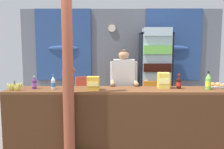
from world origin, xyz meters
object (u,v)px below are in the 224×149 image
(plastic_lawn_chair, at_px, (86,92))
(stall_counter, at_px, (121,112))
(drink_fridge, at_px, (155,66))
(soda_bottle_water, at_px, (53,83))
(soda_bottle_cola, at_px, (179,82))
(pastry_tray, at_px, (218,85))
(timber_post, at_px, (68,74))
(snack_box_choco_powder, at_px, (93,83))
(bottle_shelf_rack, at_px, (123,83))
(soda_bottle_grape_soda, at_px, (34,83))
(shopkeeper, at_px, (124,81))
(soda_bottle_lime_soda, at_px, (208,82))
(snack_box_instant_noodle, at_px, (164,80))
(banana_bunch, at_px, (15,87))

(plastic_lawn_chair, bearing_deg, stall_counter, -69.17)
(drink_fridge, bearing_deg, soda_bottle_water, -133.02)
(soda_bottle_cola, distance_m, pastry_tray, 0.74)
(timber_post, bearing_deg, stall_counter, 19.05)
(soda_bottle_water, bearing_deg, snack_box_choco_powder, -6.44)
(drink_fridge, height_order, bottle_shelf_rack, drink_fridge)
(soda_bottle_grape_soda, bearing_deg, bottle_shelf_rack, 56.47)
(timber_post, height_order, bottle_shelf_rack, timber_post)
(snack_box_choco_powder, relative_size, pastry_tray, 0.62)
(shopkeeper, bearing_deg, timber_post, -133.15)
(drink_fridge, height_order, soda_bottle_lime_soda, drink_fridge)
(snack_box_instant_noodle, height_order, banana_bunch, snack_box_instant_noodle)
(soda_bottle_lime_soda, xyz_separation_m, pastry_tray, (0.27, 0.24, -0.10))
(pastry_tray, relative_size, banana_bunch, 1.28)
(bottle_shelf_rack, distance_m, shopkeeper, 1.83)
(stall_counter, height_order, soda_bottle_water, soda_bottle_water)
(soda_bottle_lime_soda, relative_size, soda_bottle_grape_soda, 1.36)
(snack_box_instant_noodle, bearing_deg, snack_box_choco_powder, -171.48)
(soda_bottle_cola, height_order, soda_bottle_grape_soda, soda_bottle_cola)
(soda_bottle_grape_soda, bearing_deg, plastic_lawn_chair, 73.53)
(plastic_lawn_chair, height_order, soda_bottle_lime_soda, soda_bottle_lime_soda)
(shopkeeper, relative_size, snack_box_instant_noodle, 6.07)
(timber_post, distance_m, shopkeeper, 1.25)
(drink_fridge, height_order, snack_box_choco_powder, drink_fridge)
(stall_counter, bearing_deg, shopkeeper, 83.43)
(soda_bottle_lime_soda, height_order, banana_bunch, soda_bottle_lime_soda)
(drink_fridge, relative_size, snack_box_instant_noodle, 8.02)
(soda_bottle_grape_soda, bearing_deg, snack_box_choco_powder, -5.64)
(soda_bottle_water, height_order, banana_bunch, soda_bottle_water)
(drink_fridge, xyz_separation_m, soda_bottle_water, (-2.01, -2.15, -0.10))
(soda_bottle_lime_soda, relative_size, soda_bottle_cola, 1.21)
(timber_post, xyz_separation_m, banana_bunch, (-0.87, 0.23, -0.23))
(plastic_lawn_chair, xyz_separation_m, shopkeeper, (0.88, -1.48, 0.48))
(snack_box_instant_noodle, bearing_deg, soda_bottle_water, -176.88)
(soda_bottle_cola, distance_m, soda_bottle_grape_soda, 2.34)
(plastic_lawn_chair, bearing_deg, pastry_tray, -35.88)
(soda_bottle_water, relative_size, banana_bunch, 0.88)
(snack_box_choco_powder, bearing_deg, banana_bunch, -177.06)
(drink_fridge, distance_m, banana_bunch, 3.45)
(snack_box_instant_noodle, bearing_deg, timber_post, -162.63)
(timber_post, bearing_deg, drink_fridge, 55.99)
(timber_post, bearing_deg, soda_bottle_grape_soda, 148.34)
(bottle_shelf_rack, distance_m, soda_bottle_water, 2.66)
(banana_bunch, bearing_deg, soda_bottle_lime_soda, 2.46)
(bottle_shelf_rack, distance_m, banana_bunch, 3.06)
(bottle_shelf_rack, bearing_deg, snack_box_choco_powder, -103.37)
(drink_fridge, bearing_deg, snack_box_choco_powder, -121.47)
(stall_counter, height_order, snack_box_instant_noodle, snack_box_instant_noodle)
(soda_bottle_cola, bearing_deg, soda_bottle_grape_soda, -179.09)
(soda_bottle_lime_soda, relative_size, snack_box_instant_noodle, 1.13)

